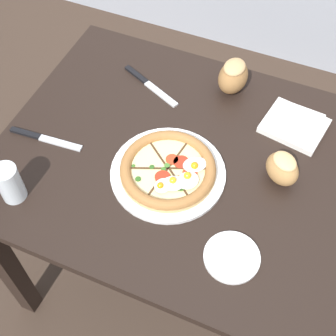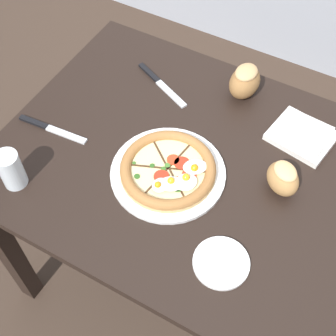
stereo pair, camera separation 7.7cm
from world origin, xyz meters
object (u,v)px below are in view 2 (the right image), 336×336
(bread_piece_near, at_px, (245,81))
(water_glass, at_px, (12,171))
(dining_table, at_px, (193,186))
(knife_main, at_px, (52,129))
(side_saucer, at_px, (221,263))
(bread_piece_mid, at_px, (283,178))
(napkin_folded, at_px, (302,135))
(knife_spare, at_px, (161,84))
(pizza, at_px, (168,171))

(bread_piece_near, xyz_separation_m, water_glass, (-0.41, -0.61, -0.00))
(dining_table, height_order, knife_main, knife_main)
(side_saucer, bearing_deg, bread_piece_mid, 80.88)
(side_saucer, bearing_deg, napkin_folded, 85.60)
(knife_spare, bearing_deg, bread_piece_near, 44.49)
(bread_piece_near, bearing_deg, dining_table, -91.54)
(napkin_folded, xyz_separation_m, knife_spare, (-0.47, -0.01, -0.01))
(bread_piece_mid, relative_size, water_glass, 1.10)
(bread_piece_mid, bearing_deg, napkin_folded, 92.44)
(bread_piece_near, height_order, water_glass, water_glass)
(bread_piece_near, xyz_separation_m, bread_piece_mid, (0.23, -0.28, -0.01))
(dining_table, distance_m, water_glass, 0.53)
(napkin_folded, relative_size, knife_spare, 0.88)
(bread_piece_near, distance_m, side_saucer, 0.59)
(side_saucer, bearing_deg, bread_piece_near, 108.60)
(napkin_folded, distance_m, bread_piece_mid, 0.20)
(dining_table, distance_m, knife_main, 0.46)
(napkin_folded, relative_size, bread_piece_near, 1.58)
(knife_spare, height_order, side_saucer, same)
(knife_spare, distance_m, side_saucer, 0.64)
(dining_table, xyz_separation_m, pizza, (-0.05, -0.07, 0.14))
(napkin_folded, height_order, knife_main, napkin_folded)
(napkin_folded, xyz_separation_m, bread_piece_near, (-0.22, 0.08, 0.04))
(napkin_folded, bearing_deg, water_glass, -140.14)
(pizza, xyz_separation_m, knife_spare, (-0.19, 0.30, -0.02))
(water_glass, bearing_deg, knife_spare, 72.62)
(bread_piece_near, xyz_separation_m, side_saucer, (0.19, -0.56, -0.05))
(water_glass, bearing_deg, pizza, 32.29)
(knife_spare, bearing_deg, water_glass, -83.46)
(napkin_folded, bearing_deg, side_saucer, -94.40)
(bread_piece_mid, height_order, side_saucer, bread_piece_mid)
(knife_main, distance_m, water_glass, 0.20)
(bread_piece_mid, bearing_deg, pizza, -159.12)
(napkin_folded, height_order, water_glass, water_glass)
(knife_spare, height_order, water_glass, water_glass)
(bread_piece_near, bearing_deg, bread_piece_mid, -50.17)
(dining_table, distance_m, bread_piece_mid, 0.30)
(napkin_folded, bearing_deg, knife_spare, -179.05)
(knife_spare, bearing_deg, napkin_folded, 24.88)
(dining_table, bearing_deg, side_saucer, -51.13)
(knife_main, distance_m, knife_spare, 0.38)
(bread_piece_near, relative_size, side_saucer, 0.89)
(knife_main, xyz_separation_m, knife_spare, (0.19, 0.32, -0.00))
(napkin_folded, height_order, bread_piece_near, bread_piece_near)
(bread_piece_mid, bearing_deg, knife_spare, 158.63)
(dining_table, bearing_deg, napkin_folded, 44.70)
(bread_piece_mid, relative_size, knife_spare, 0.56)
(bread_piece_near, height_order, side_saucer, bread_piece_near)
(water_glass, bearing_deg, dining_table, 36.68)
(bread_piece_mid, distance_m, side_saucer, 0.29)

